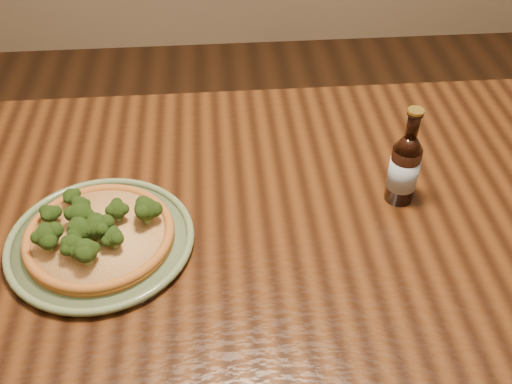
{
  "coord_description": "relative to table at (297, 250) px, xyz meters",
  "views": [
    {
      "loc": [
        -0.15,
        -0.7,
        1.52
      ],
      "look_at": [
        -0.08,
        0.1,
        0.82
      ],
      "focal_mm": 42.0,
      "sensor_mm": 36.0,
      "label": 1
    }
  ],
  "objects": [
    {
      "name": "table",
      "position": [
        0.0,
        0.0,
        0.0
      ],
      "size": [
        1.6,
        0.9,
        0.75
      ],
      "color": "#41220E",
      "rests_on": "ground"
    },
    {
      "name": "plate",
      "position": [
        -0.36,
        -0.04,
        0.1
      ],
      "size": [
        0.33,
        0.33,
        0.02
      ],
      "rotation": [
        0.0,
        0.0,
        -0.09
      ],
      "color": "#627752",
      "rests_on": "table"
    },
    {
      "name": "beer_bottle",
      "position": [
        0.2,
        0.04,
        0.17
      ],
      "size": [
        0.06,
        0.06,
        0.2
      ],
      "rotation": [
        0.0,
        0.0,
        0.41
      ],
      "color": "black",
      "rests_on": "table"
    },
    {
      "name": "pizza",
      "position": [
        -0.36,
        -0.05,
        0.12
      ],
      "size": [
        0.26,
        0.26,
        0.07
      ],
      "rotation": [
        0.0,
        0.0,
        0.02
      ],
      "color": "#AE6827",
      "rests_on": "plate"
    }
  ]
}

